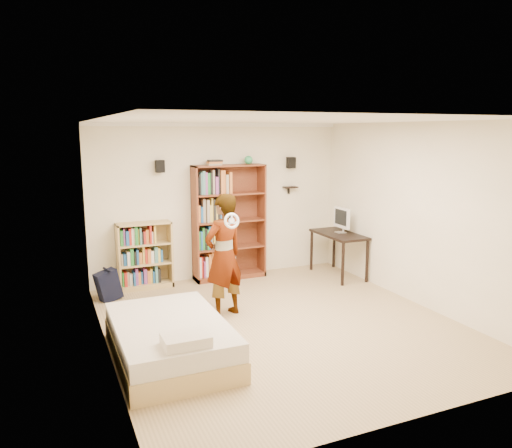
{
  "coord_description": "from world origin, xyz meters",
  "views": [
    {
      "loc": [
        -2.83,
        -5.71,
        2.57
      ],
      "look_at": [
        -0.12,
        0.6,
        1.28
      ],
      "focal_mm": 35.0,
      "sensor_mm": 36.0,
      "label": 1
    }
  ],
  "objects_px": {
    "daybed": "(170,335)",
    "person": "(224,256)",
    "tall_bookshelf": "(229,222)",
    "computer_desk": "(338,255)",
    "low_bookshelf": "(145,255)"
  },
  "relations": [
    {
      "from": "daybed",
      "to": "low_bookshelf",
      "type": "bearing_deg",
      "value": 84.71
    },
    {
      "from": "low_bookshelf",
      "to": "person",
      "type": "distance_m",
      "value": 1.9
    },
    {
      "from": "daybed",
      "to": "person",
      "type": "relative_size",
      "value": 1.09
    },
    {
      "from": "computer_desk",
      "to": "person",
      "type": "height_order",
      "value": "person"
    },
    {
      "from": "tall_bookshelf",
      "to": "low_bookshelf",
      "type": "distance_m",
      "value": 1.54
    },
    {
      "from": "computer_desk",
      "to": "daybed",
      "type": "height_order",
      "value": "computer_desk"
    },
    {
      "from": "low_bookshelf",
      "to": "person",
      "type": "xyz_separation_m",
      "value": [
        0.77,
        -1.71,
        0.32
      ]
    },
    {
      "from": "tall_bookshelf",
      "to": "computer_desk",
      "type": "bearing_deg",
      "value": -19.44
    },
    {
      "from": "tall_bookshelf",
      "to": "computer_desk",
      "type": "distance_m",
      "value": 2.04
    },
    {
      "from": "low_bookshelf",
      "to": "daybed",
      "type": "relative_size",
      "value": 0.59
    },
    {
      "from": "tall_bookshelf",
      "to": "daybed",
      "type": "distance_m",
      "value": 3.31
    },
    {
      "from": "low_bookshelf",
      "to": "computer_desk",
      "type": "bearing_deg",
      "value": -11.38
    },
    {
      "from": "computer_desk",
      "to": "daybed",
      "type": "bearing_deg",
      "value": -149.78
    },
    {
      "from": "tall_bookshelf",
      "to": "daybed",
      "type": "xyz_separation_m",
      "value": [
        -1.73,
        -2.72,
        -0.72
      ]
    },
    {
      "from": "daybed",
      "to": "person",
      "type": "height_order",
      "value": "person"
    }
  ]
}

